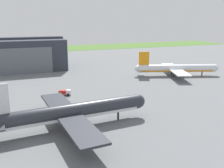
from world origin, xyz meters
name	(u,v)px	position (x,y,z in m)	size (l,w,h in m)	color
ground_plane	(97,112)	(0.00, 0.00, 0.00)	(440.00, 440.00, 0.00)	slate
grass_field_strip	(36,49)	(0.00, 189.98, 0.04)	(440.00, 56.00, 0.08)	#486F2D
airliner_far_right	(176,69)	(54.92, 35.39, 3.82)	(41.45, 33.48, 12.63)	silver
airliner_near_right	(71,112)	(-10.39, -9.17, 4.47)	(45.03, 40.18, 14.01)	#282B33
baggage_tug	(65,92)	(-5.75, 21.81, 1.20)	(4.80, 3.36, 2.19)	silver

